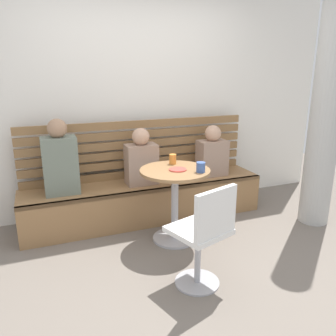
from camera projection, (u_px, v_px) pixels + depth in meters
The scene contains 13 objects.
ground at pixel (190, 274), 2.85m from camera, with size 8.00×8.00×0.00m, color #70665B.
back_wall at pixel (132, 88), 3.91m from camera, with size 5.20×0.10×2.90m, color white.
concrete_pillar at pixel (328, 96), 3.48m from camera, with size 0.32×0.32×2.80m, color #B2B2AD.
booth_bench at pixel (146, 201), 3.86m from camera, with size 2.70×0.52×0.44m.
booth_backrest at pixel (139, 149), 3.92m from camera, with size 2.65×0.04×0.67m.
cafe_table at pixel (175, 191), 3.30m from camera, with size 0.68×0.68×0.74m.
white_chair at pixel (204, 234), 2.56m from camera, with size 0.51×0.51×0.85m.
person_adult at pixel (60, 161), 3.38m from camera, with size 0.34×0.22×0.77m.
person_child_left at pixel (141, 160), 3.69m from camera, with size 0.34×0.22×0.62m.
person_child_middle at pixel (212, 154), 4.01m from camera, with size 0.34×0.22×0.60m.
cup_mug_blue at pixel (201, 167), 3.14m from camera, with size 0.08×0.08×0.10m, color #3D5B9E.
cup_tumbler_orange at pixel (173, 159), 3.42m from camera, with size 0.07×0.07×0.10m, color orange.
plate_small at pixel (178, 169), 3.22m from camera, with size 0.17×0.17×0.01m, color #DB4C42.
Camera 1 is at (-1.09, -2.24, 1.66)m, focal length 36.17 mm.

